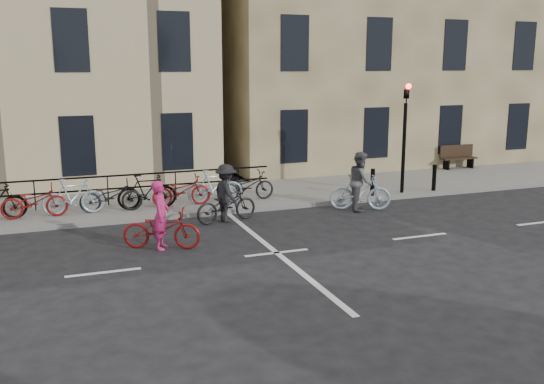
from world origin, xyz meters
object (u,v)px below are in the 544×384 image
object	(u,v)px
cyclist_pink	(161,225)
bench	(458,156)
cyclist_grey	(360,187)
traffic_light	(405,124)
cyclist_dark	(226,199)

from	to	relation	value
cyclist_pink	bench	bearing A→B (deg)	-41.16
bench	cyclist_grey	world-z (taller)	cyclist_grey
traffic_light	cyclist_pink	size ratio (longest dim) A/B	1.95
traffic_light	cyclist_pink	xyz separation A→B (m)	(-8.69, -3.02, -1.87)
traffic_light	bench	bearing A→B (deg)	35.25
cyclist_pink	cyclist_grey	xyz separation A→B (m)	(6.43, 1.83, 0.15)
cyclist_dark	bench	bearing A→B (deg)	-80.57
cyclist_pink	traffic_light	bearing A→B (deg)	-47.41
cyclist_grey	cyclist_dark	bearing A→B (deg)	112.08
cyclist_pink	cyclist_dark	bearing A→B (deg)	-25.22
bench	cyclist_grey	bearing A→B (deg)	-146.98
cyclist_dark	traffic_light	bearing A→B (deg)	-92.70
cyclist_pink	cyclist_dark	size ratio (longest dim) A/B	1.02
cyclist_pink	cyclist_grey	size ratio (longest dim) A/B	1.04
traffic_light	cyclist_dark	xyz separation A→B (m)	(-6.49, -1.09, -1.80)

